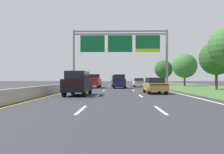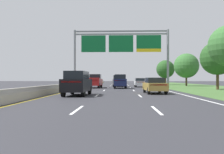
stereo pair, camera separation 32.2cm
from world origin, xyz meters
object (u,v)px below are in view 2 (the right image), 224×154
Objects in this scene: car_black_left_lane_suv at (77,83)px; overhead_sign_gantry at (121,46)px; car_gold_right_lane_sedan at (154,85)px; roadside_tree_distant at (165,69)px; car_silver_centre_lane_suv at (118,81)px; car_white_right_lane_sedan at (140,82)px; roadside_tree_mid at (217,58)px; car_navy_centre_lane_suv at (120,81)px; roadside_tree_far at (186,66)px; pickup_truck_red at (95,81)px.

overhead_sign_gantry is at bearing -11.90° from car_black_left_lane_suv.
roadside_tree_distant reaches higher than car_gold_right_lane_sedan.
car_white_right_lane_sedan is at bearing -110.04° from car_silver_centre_lane_suv.
car_navy_centre_lane_suv is at bearing 162.06° from roadside_tree_mid.
roadside_tree_far is (9.98, 24.08, 3.28)m from car_gold_right_lane_sedan.
car_gold_right_lane_sedan is 26.28m from roadside_tree_far.
roadside_tree_far is (13.39, 11.60, 3.00)m from car_navy_centre_lane_suv.
car_black_left_lane_suv is at bearing 111.36° from car_gold_right_lane_sedan.
roadside_tree_mid is (17.12, -5.71, 3.15)m from pickup_truck_red.
pickup_truck_red reaches higher than car_silver_centre_lane_suv.
car_gold_right_lane_sedan is at bearing -112.50° from roadside_tree_far.
car_navy_centre_lane_suv reaches higher than car_gold_right_lane_sedan.
roadside_tree_mid is 15.82m from roadside_tree_far.
car_silver_centre_lane_suv is 1.06× the size of car_gold_right_lane_sedan.
car_white_right_lane_sedan is at bearing -149.46° from roadside_tree_far.
car_black_left_lane_suv reaches higher than car_gold_right_lane_sedan.
overhead_sign_gantry reaches higher than car_gold_right_lane_sedan.
roadside_tree_mid reaches higher than car_gold_right_lane_sedan.
car_navy_centre_lane_suv is (0.36, -7.20, 0.00)m from car_silver_centre_lane_suv.
roadside_tree_distant is at bearing -34.79° from pickup_truck_red.
roadside_tree_distant is (7.88, 17.12, 3.05)m from car_white_right_lane_sedan.
car_navy_centre_lane_suv is (-3.41, 12.49, 0.28)m from car_gold_right_lane_sedan.
overhead_sign_gantry is 2.45× the size of roadside_tree_distant.
roadside_tree_mid is at bearing -91.28° from roadside_tree_far.
car_black_left_lane_suv is 1.01× the size of car_navy_centre_lane_suv.
car_gold_right_lane_sedan is 1.01× the size of car_white_right_lane_sedan.
car_black_left_lane_suv is 32.22m from roadside_tree_far.
roadside_tree_distant is at bearing -26.73° from car_navy_centre_lane_suv.
roadside_tree_distant is (11.74, 15.68, 2.77)m from car_silver_centre_lane_suv.
overhead_sign_gantry is at bearing -175.23° from car_silver_centre_lane_suv.
roadside_tree_mid is at bearing -130.00° from car_silver_centre_lane_suv.
roadside_tree_distant is at bearing -19.94° from car_black_left_lane_suv.
roadside_tree_far is at bearing -79.91° from roadside_tree_distant.
car_black_left_lane_suv is (0.33, -17.00, 0.02)m from pickup_truck_red.
car_silver_centre_lane_suv is 4.13m from car_white_right_lane_sedan.
roadside_tree_mid is (13.04, -4.22, 3.13)m from car_navy_centre_lane_suv.
car_silver_centre_lane_suv is 0.73× the size of roadside_tree_mid.
roadside_tree_mid is (9.62, 8.27, 3.41)m from car_gold_right_lane_sedan.
overhead_sign_gantry reaches higher than pickup_truck_red.
car_gold_right_lane_sedan is at bearing -76.02° from overhead_sign_gantry.
roadside_tree_far is at bearing 88.72° from roadside_tree_mid.
roadside_tree_distant is at bearing 93.49° from roadside_tree_mid.
roadside_tree_mid is at bearing -108.22° from car_navy_centre_lane_suv.
car_white_right_lane_sedan is 0.67× the size of roadside_tree_far.
car_gold_right_lane_sedan is 0.72× the size of roadside_tree_distant.
overhead_sign_gantry is at bearing -116.89° from roadside_tree_distant.
car_gold_right_lane_sedan is 36.39m from roadside_tree_distant.
pickup_truck_red is 1.22× the size of car_gold_right_lane_sedan.
pickup_truck_red is (-4.21, 0.79, -5.47)m from overhead_sign_gantry.
pickup_truck_red is 1.15× the size of car_navy_centre_lane_suv.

